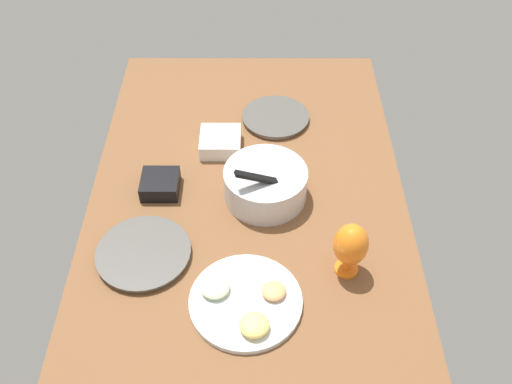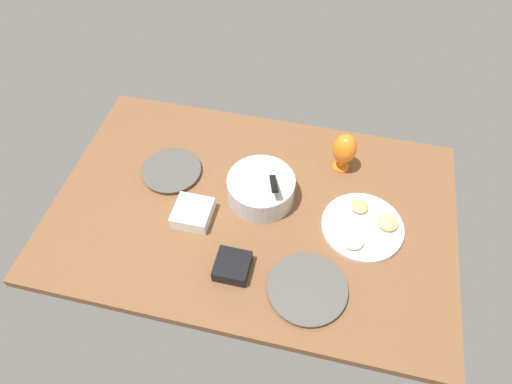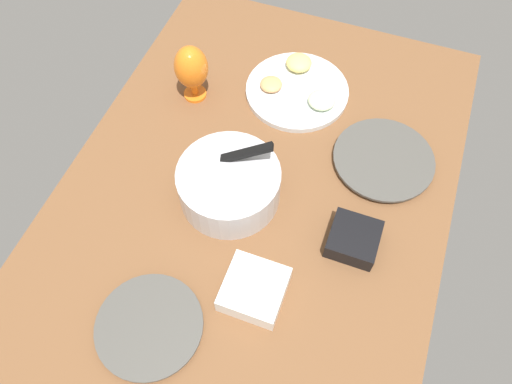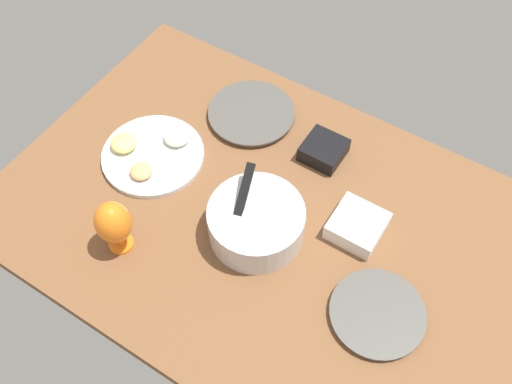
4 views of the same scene
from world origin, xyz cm
name	(u,v)px [view 2 (image 2 of 4)]	position (x,y,z in cm)	size (l,w,h in cm)	color
ground_plane	(253,210)	(0.00, 0.00, -2.00)	(160.00, 104.00, 4.00)	brown
dinner_plate_left	(172,171)	(-37.98, 10.17, 1.04)	(25.26, 25.26, 1.99)	silver
dinner_plate_right	(307,289)	(27.01, -30.79, 1.15)	(28.46, 28.46, 2.21)	silver
mixing_bowl	(261,188)	(2.07, 5.86, 5.93)	(27.06, 27.06, 17.91)	silver
fruit_platter	(364,227)	(44.25, -0.20, 1.48)	(31.77, 31.77, 5.41)	silver
hurricane_glass_orange	(345,149)	(32.09, 29.38, 11.30)	(9.99, 9.99, 18.70)	orange
square_bowl_black	(232,266)	(-0.68, -28.90, 3.00)	(12.29, 12.29, 5.39)	black
square_bowl_white	(193,213)	(-21.80, -9.88, 3.16)	(14.35, 14.35, 5.68)	white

